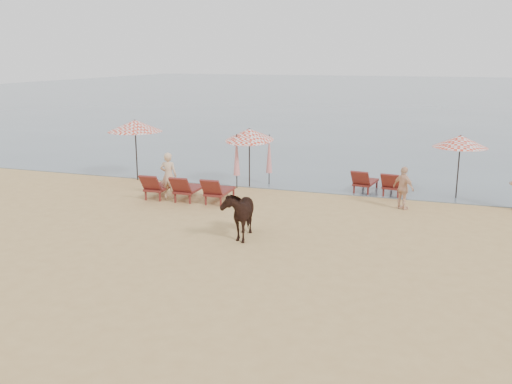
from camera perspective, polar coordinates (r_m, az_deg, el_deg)
ground at (r=14.71m, az=-6.45°, el=-8.49°), size 120.00×120.00×0.00m
sea at (r=92.63m, az=15.57°, el=9.60°), size 160.00×140.00×0.06m
lounger_cluster_left at (r=22.19m, az=-6.91°, el=0.40°), size 3.31×2.01×0.72m
lounger_cluster_right at (r=23.60m, az=12.18°, el=0.93°), size 2.14×2.07×0.69m
umbrella_open_left_a at (r=25.98m, az=-12.01°, el=6.50°), size 2.40×2.40×2.73m
umbrella_open_left_b at (r=24.01m, az=-0.67°, el=5.77°), size 2.05×2.09×2.62m
umbrella_open_right at (r=23.39m, az=19.77°, el=4.79°), size 2.06×2.06×2.52m
umbrella_closed_left at (r=23.95m, az=-1.95°, el=3.71°), size 0.28×0.28×2.31m
umbrella_closed_right at (r=24.57m, az=1.33°, el=3.82°), size 0.27×0.27×2.21m
cow at (r=17.54m, az=-1.75°, el=-2.09°), size 1.19×1.97×1.55m
beachgoer_left at (r=22.53m, az=-8.74°, el=1.63°), size 0.71×0.51×1.83m
beachgoer_right_b at (r=21.40m, az=14.53°, el=0.38°), size 0.98×0.86×1.58m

